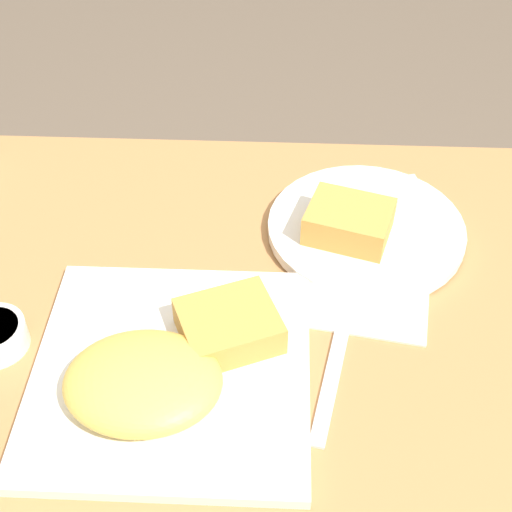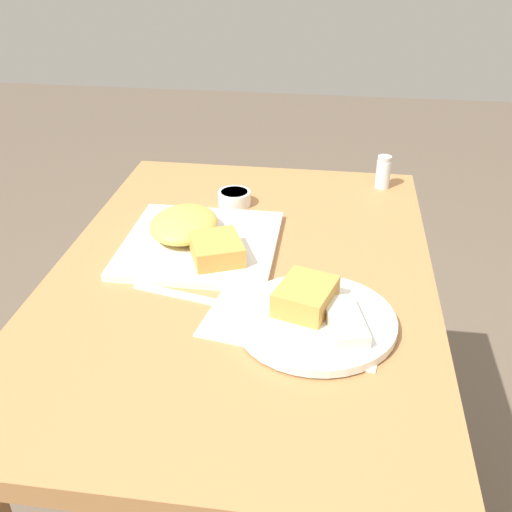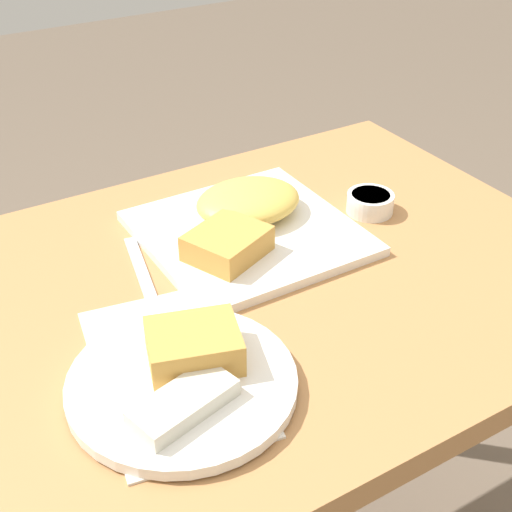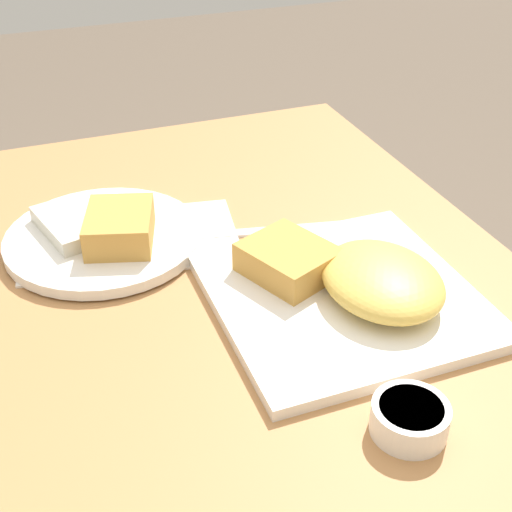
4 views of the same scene
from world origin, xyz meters
TOP-DOWN VIEW (x-y plane):
  - dining_table at (0.00, 0.00)m, footprint 0.98×0.68m
  - menu_card at (0.14, 0.11)m, footprint 0.20×0.30m
  - plate_square_near at (-0.07, -0.10)m, footprint 0.29×0.29m
  - plate_oval_far at (0.14, 0.14)m, footprint 0.25×0.25m
  - butter_knife at (0.10, -0.07)m, footprint 0.06×0.21m

SIDE VIEW (x-z plane):
  - dining_table at x=0.00m, z-range 0.28..1.05m
  - menu_card at x=0.14m, z-range 0.77..0.77m
  - butter_knife at x=0.10m, z-range 0.77..0.77m
  - plate_oval_far at x=0.14m, z-range 0.76..0.82m
  - plate_square_near at x=-0.07m, z-range 0.76..0.82m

